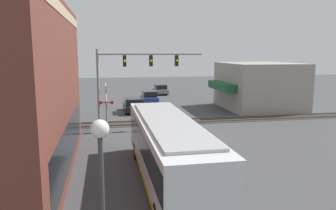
{
  "coord_description": "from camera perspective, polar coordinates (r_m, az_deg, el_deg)",
  "views": [
    {
      "loc": [
        -22.44,
        5.68,
        6.26
      ],
      "look_at": [
        3.3,
        0.66,
        2.02
      ],
      "focal_mm": 35.0,
      "sensor_mm": 36.0,
      "label": 1
    }
  ],
  "objects": [
    {
      "name": "parked_car_blue",
      "position": [
        41.13,
        -3.28,
        1.38
      ],
      "size": [
        4.28,
        1.82,
        1.49
      ],
      "color": "navy",
      "rests_on": "ground"
    },
    {
      "name": "rail_track_near",
      "position": [
        29.66,
        0.25,
        -2.95
      ],
      "size": [
        2.6,
        60.0,
        0.15
      ],
      "color": "#332D28",
      "rests_on": "ground"
    },
    {
      "name": "ground_plane",
      "position": [
        23.98,
        3.08,
        -5.97
      ],
      "size": [
        120.0,
        120.0,
        0.0
      ],
      "primitive_type": "plane",
      "color": "#424244"
    },
    {
      "name": "parked_car_black",
      "position": [
        34.77,
        -6.14,
        -0.08
      ],
      "size": [
        4.42,
        1.82,
        1.51
      ],
      "color": "black",
      "rests_on": "ground"
    },
    {
      "name": "traffic_signal_gantry",
      "position": [
        26.9,
        -6.26,
        6.23
      ],
      "size": [
        0.42,
        8.69,
        6.52
      ],
      "color": "gray",
      "rests_on": "ground"
    },
    {
      "name": "streetlamp",
      "position": [
        8.3,
        -11.39,
        -15.46
      ],
      "size": [
        0.44,
        0.44,
        4.73
      ],
      "color": "#38383A",
      "rests_on": "ground"
    },
    {
      "name": "pedestrian_near_bus",
      "position": [
        17.9,
        5.24,
        -8.15
      ],
      "size": [
        0.34,
        0.34,
        1.83
      ],
      "color": "#473828",
      "rests_on": "ground"
    },
    {
      "name": "shop_building",
      "position": [
        38.06,
        15.5,
        3.24
      ],
      "size": [
        8.6,
        8.84,
        5.08
      ],
      "color": "gray",
      "rests_on": "ground"
    },
    {
      "name": "parked_car_grey",
      "position": [
        49.52,
        -1.34,
        2.72
      ],
      "size": [
        4.47,
        1.82,
        1.48
      ],
      "color": "slate",
      "rests_on": "ground"
    },
    {
      "name": "crossing_signal",
      "position": [
        26.49,
        -10.7,
        0.41
      ],
      "size": [
        1.41,
        1.18,
        3.81
      ],
      "color": "gray",
      "rests_on": "ground"
    },
    {
      "name": "city_bus",
      "position": [
        15.73,
        -0.02,
        -7.51
      ],
      "size": [
        11.9,
        2.59,
        3.15
      ],
      "color": "silver",
      "rests_on": "ground"
    }
  ]
}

